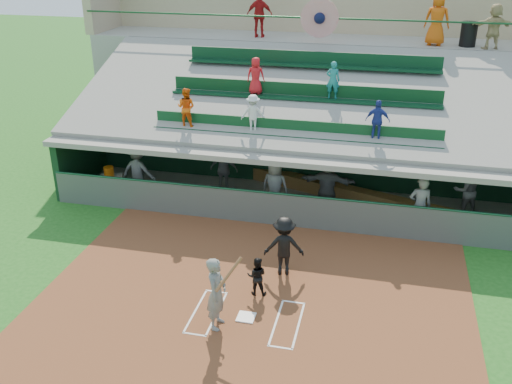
% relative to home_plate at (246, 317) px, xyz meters
% --- Properties ---
extents(ground, '(100.00, 100.00, 0.00)m').
position_rel_home_plate_xyz_m(ground, '(0.00, 0.00, -0.04)').
color(ground, '#1D5618').
rests_on(ground, ground).
extents(dirt_slab, '(11.00, 9.00, 0.02)m').
position_rel_home_plate_xyz_m(dirt_slab, '(0.00, 0.50, -0.03)').
color(dirt_slab, brown).
rests_on(dirt_slab, ground).
extents(home_plate, '(0.43, 0.43, 0.03)m').
position_rel_home_plate_xyz_m(home_plate, '(0.00, 0.00, 0.00)').
color(home_plate, white).
rests_on(home_plate, dirt_slab).
extents(batters_box_chalk, '(2.65, 1.85, 0.01)m').
position_rel_home_plate_xyz_m(batters_box_chalk, '(0.00, 0.00, -0.01)').
color(batters_box_chalk, white).
rests_on(batters_box_chalk, dirt_slab).
extents(dugout_floor, '(16.00, 3.50, 0.04)m').
position_rel_home_plate_xyz_m(dugout_floor, '(0.00, 6.75, -0.02)').
color(dugout_floor, gray).
rests_on(dugout_floor, ground).
extents(concourse_slab, '(20.00, 3.00, 4.60)m').
position_rel_home_plate_xyz_m(concourse_slab, '(0.00, 13.50, 2.26)').
color(concourse_slab, gray).
rests_on(concourse_slab, ground).
extents(grandstand, '(20.40, 10.40, 7.80)m').
position_rel_home_plate_xyz_m(grandstand, '(-0.01, 10.51, 2.23)').
color(grandstand, '#535852').
rests_on(grandstand, ground).
extents(batter_at_plate, '(0.86, 0.76, 1.95)m').
position_rel_home_plate_xyz_m(batter_at_plate, '(-0.59, -0.45, 0.91)').
color(batter_at_plate, '#61645E').
rests_on(batter_at_plate, dirt_slab).
extents(catcher, '(0.56, 0.46, 1.06)m').
position_rel_home_plate_xyz_m(catcher, '(0.02, 1.07, 0.52)').
color(catcher, black).
rests_on(catcher, dirt_slab).
extents(home_umpire, '(1.20, 0.83, 1.70)m').
position_rel_home_plate_xyz_m(home_umpire, '(0.51, 2.22, 0.83)').
color(home_umpire, black).
rests_on(home_umpire, dirt_slab).
extents(dugout_bench, '(15.00, 5.44, 0.47)m').
position_rel_home_plate_xyz_m(dugout_bench, '(-0.03, 8.02, 0.24)').
color(dugout_bench, olive).
rests_on(dugout_bench, dugout_floor).
extents(white_table, '(0.92, 0.79, 0.68)m').
position_rel_home_plate_xyz_m(white_table, '(-6.48, 5.99, 0.34)').
color(white_table, silver).
rests_on(white_table, dugout_floor).
extents(water_cooler, '(0.36, 0.36, 0.36)m').
position_rel_home_plate_xyz_m(water_cooler, '(-6.52, 5.96, 0.86)').
color(water_cooler, orange).
rests_on(water_cooler, white_table).
extents(dugout_player_a, '(1.33, 0.85, 1.95)m').
position_rel_home_plate_xyz_m(dugout_player_a, '(-5.41, 6.02, 0.98)').
color(dugout_player_a, '#595B56').
rests_on(dugout_player_a, dugout_floor).
extents(dugout_player_b, '(1.06, 0.50, 1.77)m').
position_rel_home_plate_xyz_m(dugout_player_b, '(-2.57, 7.03, 0.89)').
color(dugout_player_b, '#565954').
rests_on(dugout_player_b, dugout_floor).
extents(dugout_player_c, '(0.99, 0.73, 1.86)m').
position_rel_home_plate_xyz_m(dugout_player_c, '(-0.48, 5.87, 0.94)').
color(dugout_player_c, '#5D605B').
rests_on(dugout_player_c, dugout_floor).
extents(dugout_player_d, '(1.83, 0.61, 1.96)m').
position_rel_home_plate_xyz_m(dugout_player_d, '(1.20, 6.36, 0.99)').
color(dugout_player_d, '#525550').
rests_on(dugout_player_d, dugout_floor).
extents(dugout_player_e, '(0.75, 0.55, 1.90)m').
position_rel_home_plate_xyz_m(dugout_player_e, '(4.15, 5.38, 0.96)').
color(dugout_player_e, '#60635E').
rests_on(dugout_player_e, dugout_floor).
extents(dugout_player_f, '(1.02, 0.88, 1.78)m').
position_rel_home_plate_xyz_m(dugout_player_f, '(5.69, 7.08, 0.90)').
color(dugout_player_f, '#60635D').
rests_on(dugout_player_f, dugout_floor).
extents(trash_bin, '(0.62, 0.62, 0.93)m').
position_rel_home_plate_xyz_m(trash_bin, '(5.70, 12.79, 5.03)').
color(trash_bin, black).
rests_on(trash_bin, concourse_slab).
extents(concourse_staff_a, '(1.10, 0.49, 1.85)m').
position_rel_home_plate_xyz_m(concourse_staff_a, '(-2.65, 13.06, 5.49)').
color(concourse_staff_a, '#AC1314').
rests_on(concourse_staff_a, concourse_slab).
extents(concourse_staff_b, '(1.03, 0.74, 1.97)m').
position_rel_home_plate_xyz_m(concourse_staff_b, '(4.46, 12.75, 5.55)').
color(concourse_staff_b, '#CD510C').
rests_on(concourse_staff_b, concourse_slab).
extents(concourse_staff_c, '(1.62, 0.86, 1.67)m').
position_rel_home_plate_xyz_m(concourse_staff_c, '(6.52, 12.43, 5.40)').
color(concourse_staff_c, tan).
rests_on(concourse_staff_c, concourse_slab).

